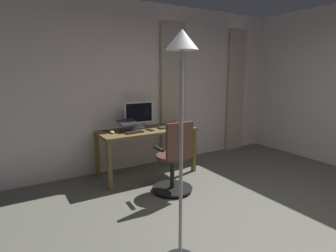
{
  "coord_description": "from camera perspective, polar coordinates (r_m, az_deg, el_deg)",
  "views": [
    {
      "loc": [
        2.25,
        1.38,
        1.63
      ],
      "look_at": [
        0.3,
        -1.86,
        0.89
      ],
      "focal_mm": 29.64,
      "sensor_mm": 36.0,
      "label": 1
    }
  ],
  "objects": [
    {
      "name": "laptop",
      "position": [
        4.22,
        -7.7,
        -0.43
      ],
      "size": [
        0.33,
        0.39,
        0.17
      ],
      "rotation": [
        0.0,
        0.0,
        0.13
      ],
      "color": "#232328",
      "rests_on": "desk"
    },
    {
      "name": "cell_phone_face_up",
      "position": [
        4.34,
        -12.54,
        -0.98
      ],
      "size": [
        0.08,
        0.15,
        0.01
      ],
      "primitive_type": "cube",
      "rotation": [
        0.0,
        0.0,
        0.08
      ],
      "color": "black",
      "rests_on": "desk"
    },
    {
      "name": "office_chair",
      "position": [
        3.74,
        1.36,
        -7.14
      ],
      "size": [
        0.56,
        0.56,
        1.0
      ],
      "rotation": [
        0.0,
        0.0,
        3.07
      ],
      "color": "black",
      "rests_on": "ground"
    },
    {
      "name": "ground_plane",
      "position": [
        3.1,
        24.95,
        -21.71
      ],
      "size": [
        7.64,
        7.64,
        0.0
      ],
      "primitive_type": "plane",
      "color": "#5E5F54"
    },
    {
      "name": "floor_lamp",
      "position": [
        2.16,
        2.83,
        7.39
      ],
      "size": [
        0.28,
        0.28,
        1.94
      ],
      "color": "black",
      "rests_on": "ground"
    },
    {
      "name": "computer_keyboard",
      "position": [
        4.49,
        0.19,
        -0.2
      ],
      "size": [
        0.36,
        0.13,
        0.02
      ],
      "primitive_type": "cube",
      "color": "#333338",
      "rests_on": "desk"
    },
    {
      "name": "desk",
      "position": [
        4.4,
        -4.44,
        -1.87
      ],
      "size": [
        1.52,
        0.65,
        0.73
      ],
      "color": "brown",
      "rests_on": "ground"
    },
    {
      "name": "back_room_partition",
      "position": [
        4.88,
        -3.5,
        8.1
      ],
      "size": [
        5.45,
        0.1,
        2.75
      ],
      "primitive_type": "cube",
      "color": "silver",
      "rests_on": "ground"
    },
    {
      "name": "curtain_right_panel",
      "position": [
        4.98,
        1.03,
        6.49
      ],
      "size": [
        0.48,
        0.06,
        2.45
      ],
      "primitive_type": "cube",
      "color": "#BBB09E",
      "rests_on": "ground"
    },
    {
      "name": "curtain_left_panel",
      "position": [
        5.93,
        13.78,
        6.92
      ],
      "size": [
        0.4,
        0.06,
        2.45
      ],
      "primitive_type": "cube",
      "color": "#BBB09E",
      "rests_on": "ground"
    },
    {
      "name": "computer_mouse",
      "position": [
        4.16,
        -11.43,
        -1.27
      ],
      "size": [
        0.06,
        0.1,
        0.04
      ],
      "primitive_type": "ellipsoid",
      "color": "white",
      "rests_on": "desk"
    },
    {
      "name": "cell_phone_by_monitor",
      "position": [
        4.3,
        -3.74,
        -0.85
      ],
      "size": [
        0.1,
        0.15,
        0.01
      ],
      "primitive_type": "cube",
      "rotation": [
        0.0,
        0.0,
        0.2
      ],
      "color": "black",
      "rests_on": "desk"
    },
    {
      "name": "computer_monitor",
      "position": [
        4.52,
        -6.01,
        2.58
      ],
      "size": [
        0.49,
        0.18,
        0.42
      ],
      "color": "white",
      "rests_on": "desk"
    }
  ]
}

